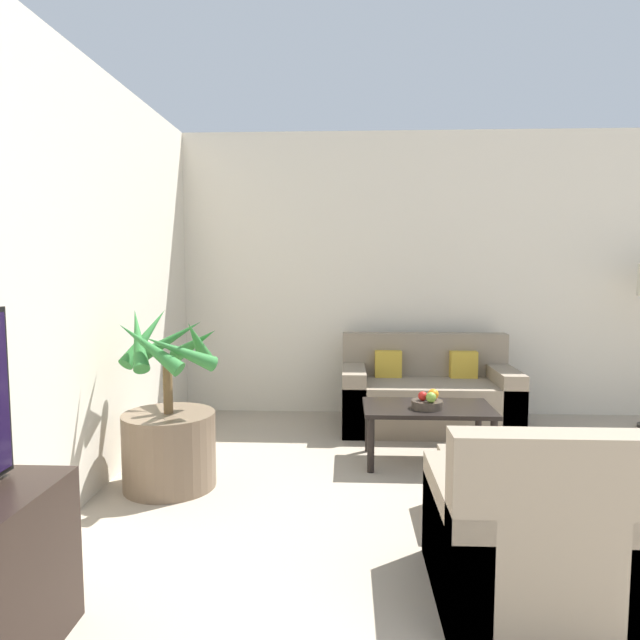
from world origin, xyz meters
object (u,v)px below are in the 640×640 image
object	(u,v)px
coffee_table	(428,414)
sofa_loveseat	(427,396)
fruit_bowl	(427,404)
apple_green	(431,397)
armchair	(531,541)
ottoman	(492,487)
orange_fruit	(433,394)
potted_palm	(169,432)
apple_red	(423,396)

from	to	relation	value
coffee_table	sofa_loveseat	bearing A→B (deg)	82.12
fruit_bowl	sofa_loveseat	bearing A→B (deg)	81.79
apple_green	armchair	size ratio (longest dim) A/B	0.09
coffee_table	fruit_bowl	bearing A→B (deg)	-102.67
sofa_loveseat	fruit_bowl	distance (m)	1.00
ottoman	apple_green	bearing A→B (deg)	106.59
sofa_loveseat	fruit_bowl	xyz separation A→B (m)	(-0.14, -0.97, 0.16)
coffee_table	orange_fruit	bearing A→B (deg)	-53.60
apple_green	orange_fruit	size ratio (longest dim) A/B	0.93
apple_green	ottoman	world-z (taller)	apple_green
apple_green	coffee_table	bearing A→B (deg)	91.35
fruit_bowl	orange_fruit	distance (m)	0.09
potted_palm	ottoman	size ratio (longest dim) A/B	2.14
coffee_table	apple_red	size ratio (longest dim) A/B	14.14
sofa_loveseat	apple_green	size ratio (longest dim) A/B	20.33
coffee_table	apple_green	world-z (taller)	apple_green
sofa_loveseat	apple_green	bearing A→B (deg)	-96.75
coffee_table	apple_green	bearing A→B (deg)	-88.65
orange_fruit	apple_red	bearing A→B (deg)	-160.01
sofa_loveseat	apple_red	distance (m)	1.02
potted_palm	sofa_loveseat	distance (m)	2.36
apple_green	sofa_loveseat	bearing A→B (deg)	83.25
coffee_table	apple_red	bearing A→B (deg)	-124.17
apple_green	ottoman	bearing A→B (deg)	-73.41
apple_red	coffee_table	bearing A→B (deg)	55.83
sofa_loveseat	ottoman	xyz separation A→B (m)	(0.11, -1.82, -0.10)
orange_fruit	ottoman	world-z (taller)	orange_fruit
sofa_loveseat	fruit_bowl	size ratio (longest dim) A/B	6.74
fruit_bowl	orange_fruit	bearing A→B (deg)	27.80
apple_red	apple_green	size ratio (longest dim) A/B	0.89
apple_red	ottoman	distance (m)	0.95
potted_palm	sofa_loveseat	xyz separation A→B (m)	(1.86, 1.45, -0.08)
orange_fruit	armchair	distance (m)	1.72
orange_fruit	apple_green	bearing A→B (deg)	-108.01
coffee_table	armchair	world-z (taller)	armchair
coffee_table	apple_red	world-z (taller)	apple_red
apple_red	apple_green	xyz separation A→B (m)	(0.05, -0.06, 0.00)
ottoman	potted_palm	bearing A→B (deg)	169.36
fruit_bowl	ottoman	world-z (taller)	fruit_bowl
sofa_loveseat	coffee_table	xyz separation A→B (m)	(-0.13, -0.91, 0.08)
sofa_loveseat	orange_fruit	xyz separation A→B (m)	(-0.09, -0.95, 0.23)
sofa_loveseat	coffee_table	distance (m)	0.92
potted_palm	coffee_table	xyz separation A→B (m)	(1.74, 0.54, -0.00)
apple_red	orange_fruit	bearing A→B (deg)	19.99
coffee_table	armchair	distance (m)	1.75
potted_palm	apple_green	xyz separation A→B (m)	(1.74, 0.42, 0.15)
fruit_bowl	apple_red	size ratio (longest dim) A/B	3.39
potted_palm	armchair	size ratio (longest dim) A/B	1.44
sofa_loveseat	fruit_bowl	bearing A→B (deg)	-98.21
fruit_bowl	apple_green	xyz separation A→B (m)	(0.02, -0.06, 0.07)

